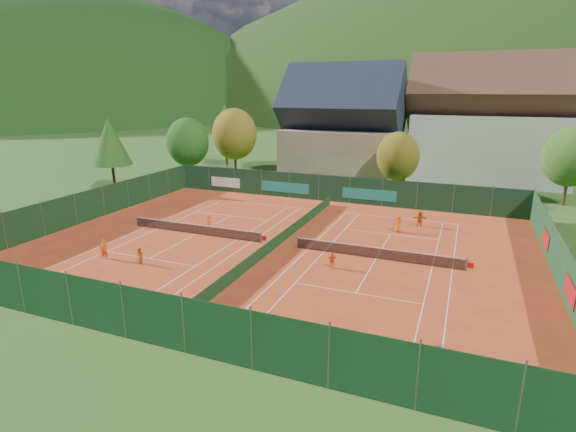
% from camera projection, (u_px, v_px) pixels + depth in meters
% --- Properties ---
extents(ground, '(600.00, 600.00, 0.00)m').
position_uv_depth(ground, '(279.00, 246.00, 36.90)').
color(ground, '#2B5219').
rests_on(ground, ground).
extents(clay_pad, '(40.00, 32.00, 0.01)m').
position_uv_depth(clay_pad, '(279.00, 245.00, 36.90)').
color(clay_pad, '#B93C1B').
rests_on(clay_pad, ground).
extents(court_markings_left, '(11.03, 23.83, 0.00)m').
position_uv_depth(court_markings_left, '(196.00, 234.00, 39.76)').
color(court_markings_left, white).
rests_on(court_markings_left, ground).
extents(court_markings_right, '(11.03, 23.83, 0.00)m').
position_uv_depth(court_markings_right, '(376.00, 259.00, 34.02)').
color(court_markings_right, white).
rests_on(court_markings_right, ground).
extents(tennis_net_left, '(13.30, 0.10, 1.02)m').
position_uv_depth(tennis_net_left, '(197.00, 229.00, 39.57)').
color(tennis_net_left, '#59595B').
rests_on(tennis_net_left, ground).
extents(tennis_net_right, '(13.30, 0.10, 1.02)m').
position_uv_depth(tennis_net_right, '(378.00, 253.00, 33.83)').
color(tennis_net_right, '#59595B').
rests_on(tennis_net_right, ground).
extents(court_divider, '(0.03, 28.80, 1.00)m').
position_uv_depth(court_divider, '(279.00, 240.00, 36.76)').
color(court_divider, '#153B1B').
rests_on(court_divider, ground).
extents(fence_north, '(40.00, 0.10, 3.00)m').
position_uv_depth(fence_north, '(330.00, 189.00, 50.93)').
color(fence_north, '#13341D').
rests_on(fence_north, ground).
extents(fence_south, '(40.00, 0.04, 3.00)m').
position_uv_depth(fence_south, '(153.00, 318.00, 22.21)').
color(fence_south, '#163C1D').
rests_on(fence_south, ground).
extents(fence_west, '(0.04, 32.00, 3.00)m').
position_uv_depth(fence_west, '(90.00, 205.00, 43.66)').
color(fence_west, '#133619').
rests_on(fence_west, ground).
extents(fence_east, '(0.09, 32.00, 3.00)m').
position_uv_depth(fence_east, '(560.00, 262.00, 29.37)').
color(fence_east, '#153C1E').
rests_on(fence_east, ground).
extents(chalet, '(16.20, 12.00, 16.00)m').
position_uv_depth(chalet, '(343.00, 131.00, 62.93)').
color(chalet, tan).
rests_on(chalet, ground).
extents(hotel_block_a, '(21.60, 11.00, 17.25)m').
position_uv_depth(hotel_block_a, '(489.00, 127.00, 61.26)').
color(hotel_block_a, silver).
rests_on(hotel_block_a, ground).
extents(tree_west_front, '(5.72, 5.72, 8.69)m').
position_uv_depth(tree_west_front, '(188.00, 142.00, 61.16)').
color(tree_west_front, '#4E311B').
rests_on(tree_west_front, ground).
extents(tree_west_mid, '(6.44, 6.44, 9.78)m').
position_uv_depth(tree_west_mid, '(234.00, 134.00, 64.89)').
color(tree_west_mid, '#4D321B').
rests_on(tree_west_mid, ground).
extents(tree_west_back, '(5.60, 5.60, 10.00)m').
position_uv_depth(tree_west_back, '(225.00, 124.00, 74.00)').
color(tree_west_back, '#4D2C1B').
rests_on(tree_west_back, ground).
extents(tree_center, '(5.01, 5.01, 7.60)m').
position_uv_depth(tree_center, '(398.00, 156.00, 53.08)').
color(tree_center, '#473319').
rests_on(tree_center, ground).
extents(tree_east_front, '(5.72, 5.72, 8.69)m').
position_uv_depth(tree_east_front, '(571.00, 157.00, 48.23)').
color(tree_east_front, '#4D341B').
rests_on(tree_east_front, ground).
extents(tree_west_side, '(5.04, 5.04, 9.00)m').
position_uv_depth(tree_west_side, '(110.00, 142.00, 55.99)').
color(tree_west_side, '#442818').
rests_on(tree_west_side, ground).
extents(tree_east_back, '(7.15, 7.15, 10.86)m').
position_uv_depth(tree_east_back, '(567.00, 132.00, 61.42)').
color(tree_east_back, '#4B2B1A').
rests_on(tree_east_back, ground).
extents(mountain_backdrop, '(820.00, 530.00, 242.00)m').
position_uv_depth(mountain_backdrop, '(494.00, 187.00, 245.87)').
color(mountain_backdrop, '#193210').
rests_on(mountain_backdrop, ground).
extents(ball_hopper, '(0.34, 0.34, 0.80)m').
position_uv_depth(ball_hopper, '(439.00, 350.00, 21.14)').
color(ball_hopper, slate).
rests_on(ball_hopper, ground).
extents(loose_ball_0, '(0.07, 0.07, 0.07)m').
position_uv_depth(loose_ball_0, '(149.00, 250.00, 35.78)').
color(loose_ball_0, '#CCD833').
rests_on(loose_ball_0, ground).
extents(loose_ball_1, '(0.07, 0.07, 0.07)m').
position_uv_depth(loose_ball_1, '(344.00, 304.00, 26.86)').
color(loose_ball_1, '#CCD833').
rests_on(loose_ball_1, ground).
extents(player_left_near, '(0.65, 0.52, 1.57)m').
position_uv_depth(player_left_near, '(104.00, 249.00, 33.86)').
color(player_left_near, '#EE5515').
rests_on(player_left_near, ground).
extents(player_left_mid, '(0.75, 0.69, 1.26)m').
position_uv_depth(player_left_mid, '(140.00, 256.00, 32.79)').
color(player_left_mid, '#E45814').
rests_on(player_left_mid, ground).
extents(player_left_far, '(0.94, 0.71, 1.29)m').
position_uv_depth(player_left_far, '(209.00, 222.00, 41.29)').
color(player_left_far, orange).
rests_on(player_left_far, ground).
extents(player_right_near, '(0.78, 0.57, 1.22)m').
position_uv_depth(player_right_near, '(332.00, 260.00, 32.09)').
color(player_right_near, '#FA4C16').
rests_on(player_right_near, ground).
extents(player_right_far_a, '(0.86, 0.64, 1.58)m').
position_uv_depth(player_right_far_a, '(398.00, 224.00, 40.14)').
color(player_right_far_a, '#FE5716').
rests_on(player_right_far_a, ground).
extents(player_right_far_b, '(1.43, 0.72, 1.47)m').
position_uv_depth(player_right_far_b, '(420.00, 219.00, 41.83)').
color(player_right_far_b, '#CA4911').
rests_on(player_right_far_b, ground).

